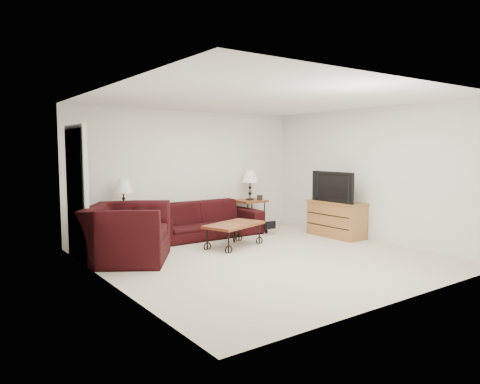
% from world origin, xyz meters
% --- Properties ---
extents(ground, '(5.00, 5.00, 0.00)m').
position_xyz_m(ground, '(0.00, 0.00, 0.00)').
color(ground, beige).
rests_on(ground, ground).
extents(wall_back, '(5.00, 0.02, 2.50)m').
position_xyz_m(wall_back, '(0.00, 2.50, 1.25)').
color(wall_back, white).
rests_on(wall_back, ground).
extents(wall_front, '(5.00, 0.02, 2.50)m').
position_xyz_m(wall_front, '(0.00, -2.50, 1.25)').
color(wall_front, white).
rests_on(wall_front, ground).
extents(wall_left, '(0.02, 5.00, 2.50)m').
position_xyz_m(wall_left, '(-2.50, 0.00, 1.25)').
color(wall_left, white).
rests_on(wall_left, ground).
extents(wall_right, '(0.02, 5.00, 2.50)m').
position_xyz_m(wall_right, '(2.50, 0.00, 1.25)').
color(wall_right, white).
rests_on(wall_right, ground).
extents(ceiling, '(5.00, 5.00, 0.00)m').
position_xyz_m(ceiling, '(0.00, 0.00, 2.50)').
color(ceiling, white).
rests_on(ceiling, wall_back).
extents(doorway, '(0.08, 0.94, 2.04)m').
position_xyz_m(doorway, '(-2.47, 1.65, 1.02)').
color(doorway, black).
rests_on(doorway, ground).
extents(sofa, '(2.37, 0.93, 0.69)m').
position_xyz_m(sofa, '(0.07, 2.02, 0.35)').
color(sofa, black).
rests_on(sofa, ground).
extents(side_table_left, '(0.61, 0.61, 0.60)m').
position_xyz_m(side_table_left, '(-1.49, 2.20, 0.30)').
color(side_table_left, brown).
rests_on(side_table_left, ground).
extents(side_table_right, '(0.60, 0.60, 0.64)m').
position_xyz_m(side_table_right, '(1.34, 2.20, 0.32)').
color(side_table_right, brown).
rests_on(side_table_right, ground).
extents(lamp_left, '(0.38, 0.38, 0.60)m').
position_xyz_m(lamp_left, '(-1.49, 2.20, 0.90)').
color(lamp_left, black).
rests_on(lamp_left, side_table_left).
extents(lamp_right, '(0.37, 0.37, 0.64)m').
position_xyz_m(lamp_right, '(1.34, 2.20, 0.96)').
color(lamp_right, black).
rests_on(lamp_right, side_table_right).
extents(photo_frame_left, '(0.12, 0.02, 0.10)m').
position_xyz_m(photo_frame_left, '(-1.64, 2.05, 0.65)').
color(photo_frame_left, black).
rests_on(photo_frame_left, side_table_left).
extents(photo_frame_right, '(0.13, 0.05, 0.11)m').
position_xyz_m(photo_frame_right, '(1.49, 2.05, 0.69)').
color(photo_frame_right, black).
rests_on(photo_frame_right, side_table_right).
extents(coffee_table, '(1.25, 0.93, 0.42)m').
position_xyz_m(coffee_table, '(0.05, 0.95, 0.21)').
color(coffee_table, brown).
rests_on(coffee_table, ground).
extents(armchair, '(1.72, 1.77, 0.87)m').
position_xyz_m(armchair, '(-1.88, 1.07, 0.44)').
color(armchair, black).
rests_on(armchair, ground).
extents(throw_pillow, '(0.30, 0.39, 0.40)m').
position_xyz_m(throw_pillow, '(-1.72, 1.02, 0.52)').
color(throw_pillow, orange).
rests_on(throw_pillow, armchair).
extents(tv_stand, '(0.48, 1.16, 0.70)m').
position_xyz_m(tv_stand, '(2.23, 0.54, 0.35)').
color(tv_stand, '#A3693C').
rests_on(tv_stand, ground).
extents(television, '(0.14, 1.04, 0.60)m').
position_xyz_m(television, '(2.21, 0.54, 1.00)').
color(television, black).
rests_on(television, tv_stand).
extents(backpack, '(0.42, 0.36, 0.48)m').
position_xyz_m(backpack, '(1.29, 1.58, 0.24)').
color(backpack, black).
rests_on(backpack, ground).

